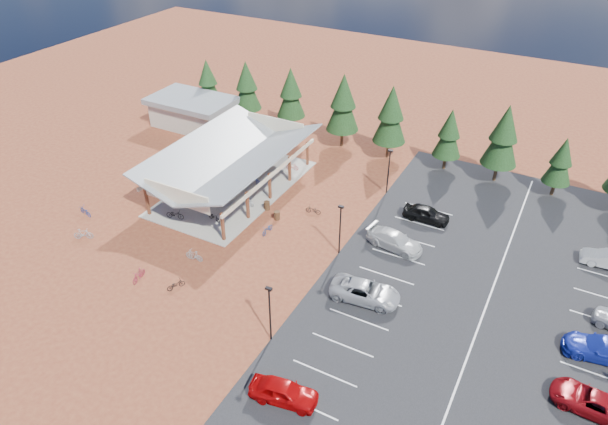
# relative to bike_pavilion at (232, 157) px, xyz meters

# --- Properties ---
(ground) EXTENTS (140.00, 140.00, 0.00)m
(ground) POSITION_rel_bike_pavilion_xyz_m (10.00, -7.00, -3.82)
(ground) COLOR maroon
(ground) RESTS_ON ground
(asphalt_lot) EXTENTS (27.00, 44.00, 0.04)m
(asphalt_lot) POSITION_rel_bike_pavilion_xyz_m (28.50, -4.00, -3.80)
(asphalt_lot) COLOR black
(asphalt_lot) RESTS_ON ground
(concrete_pad) EXTENTS (10.60, 18.60, 0.10)m
(concrete_pad) POSITION_rel_bike_pavilion_xyz_m (0.00, 0.00, -3.77)
(concrete_pad) COLOR gray
(concrete_pad) RESTS_ON ground
(bike_pavilion) EXTENTS (11.65, 19.40, 4.97)m
(bike_pavilion) POSITION_rel_bike_pavilion_xyz_m (0.00, 0.00, 0.00)
(bike_pavilion) COLOR #4F2B16
(bike_pavilion) RESTS_ON concrete_pad
(outbuilding) EXTENTS (11.00, 7.00, 3.90)m
(outbuilding) POSITION_rel_bike_pavilion_xyz_m (-14.00, 11.00, -1.80)
(outbuilding) COLOR #ADA593
(outbuilding) RESTS_ON ground
(lamp_post_0) EXTENTS (0.50, 0.25, 5.14)m
(lamp_post_0) POSITION_rel_bike_pavilion_xyz_m (15.00, -17.00, -0.85)
(lamp_post_0) COLOR black
(lamp_post_0) RESTS_ON ground
(lamp_post_1) EXTENTS (0.50, 0.25, 5.14)m
(lamp_post_1) POSITION_rel_bike_pavilion_xyz_m (15.00, -5.00, -0.85)
(lamp_post_1) COLOR black
(lamp_post_1) RESTS_ON ground
(lamp_post_2) EXTENTS (0.50, 0.25, 5.14)m
(lamp_post_2) POSITION_rel_bike_pavilion_xyz_m (15.00, 7.00, -0.85)
(lamp_post_2) COLOR black
(lamp_post_2) RESTS_ON ground
(trash_bin_0) EXTENTS (0.60, 0.60, 0.90)m
(trash_bin_0) POSITION_rel_bike_pavilion_xyz_m (5.36, -1.90, -3.37)
(trash_bin_0) COLOR #3E2816
(trash_bin_0) RESTS_ON ground
(trash_bin_1) EXTENTS (0.60, 0.60, 0.90)m
(trash_bin_1) POSITION_rel_bike_pavilion_xyz_m (7.18, -2.96, -3.37)
(trash_bin_1) COLOR #3E2816
(trash_bin_1) RESTS_ON ground
(pine_0) EXTENTS (3.31, 3.31, 7.72)m
(pine_0) POSITION_rel_bike_pavilion_xyz_m (-14.47, 15.33, 0.89)
(pine_0) COLOR #382314
(pine_0) RESTS_ON ground
(pine_1) EXTENTS (3.65, 3.65, 8.51)m
(pine_1) POSITION_rel_bike_pavilion_xyz_m (-8.11, 15.30, 1.37)
(pine_1) COLOR #382314
(pine_1) RESTS_ON ground
(pine_2) EXTENTS (3.64, 3.64, 8.47)m
(pine_2) POSITION_rel_bike_pavilion_xyz_m (-1.80, 15.91, 1.35)
(pine_2) COLOR #382314
(pine_2) RESTS_ON ground
(pine_3) EXTENTS (3.99, 3.99, 9.29)m
(pine_3) POSITION_rel_bike_pavilion_xyz_m (5.97, 14.91, 1.85)
(pine_3) COLOR #382314
(pine_3) RESTS_ON ground
(pine_4) EXTENTS (3.87, 3.87, 9.02)m
(pine_4) POSITION_rel_bike_pavilion_xyz_m (12.11, 14.72, 1.68)
(pine_4) COLOR #382314
(pine_4) RESTS_ON ground
(pine_5) EXTENTS (3.17, 3.17, 7.39)m
(pine_5) POSITION_rel_bike_pavilion_xyz_m (18.92, 15.17, 0.68)
(pine_5) COLOR #382314
(pine_5) RESTS_ON ground
(pine_6) EXTENTS (3.86, 3.86, 9.00)m
(pine_6) POSITION_rel_bike_pavilion_xyz_m (24.65, 15.17, 1.67)
(pine_6) COLOR #382314
(pine_6) RESTS_ON ground
(pine_7) EXTENTS (2.89, 2.89, 6.74)m
(pine_7) POSITION_rel_bike_pavilion_xyz_m (30.75, 15.00, 0.29)
(pine_7) COLOR #382314
(pine_7) RESTS_ON ground
(bike_0) EXTENTS (1.96, 1.09, 0.98)m
(bike_0) POSITION_rel_bike_pavilion_xyz_m (-1.74, -7.80, -3.24)
(bike_0) COLOR black
(bike_0) RESTS_ON concrete_pad
(bike_1) EXTENTS (1.57, 0.83, 0.91)m
(bike_1) POSITION_rel_bike_pavilion_xyz_m (-2.78, -0.92, -3.27)
(bike_1) COLOR #96999F
(bike_1) RESTS_ON concrete_pad
(bike_2) EXTENTS (1.99, 1.13, 0.99)m
(bike_2) POSITION_rel_bike_pavilion_xyz_m (-2.96, 0.87, -3.23)
(bike_2) COLOR navy
(bike_2) RESTS_ON concrete_pad
(bike_3) EXTENTS (1.86, 0.82, 1.08)m
(bike_3) POSITION_rel_bike_pavilion_xyz_m (-2.08, 7.09, -3.18)
(bike_3) COLOR maroon
(bike_3) RESTS_ON concrete_pad
(bike_4) EXTENTS (1.75, 0.93, 0.87)m
(bike_4) POSITION_rel_bike_pavilion_xyz_m (1.90, -6.25, -3.29)
(bike_4) COLOR black
(bike_4) RESTS_ON concrete_pad
(bike_5) EXTENTS (1.67, 0.66, 0.98)m
(bike_5) POSITION_rel_bike_pavilion_xyz_m (3.24, -2.42, -3.23)
(bike_5) COLOR #909299
(bike_5) RESTS_ON concrete_pad
(bike_6) EXTENTS (1.80, 0.64, 0.95)m
(bike_6) POSITION_rel_bike_pavilion_xyz_m (1.47, 1.64, -3.25)
(bike_6) COLOR navy
(bike_6) RESTS_ON concrete_pad
(bike_7) EXTENTS (1.52, 0.72, 0.88)m
(bike_7) POSITION_rel_bike_pavilion_xyz_m (3.69, 6.42, -3.28)
(bike_7) COLOR maroon
(bike_7) RESTS_ON concrete_pad
(bike_9) EXTENTS (1.85, 1.38, 1.11)m
(bike_9) POSITION_rel_bike_pavilion_xyz_m (-7.26, -14.49, -3.27)
(bike_9) COLOR gray
(bike_9) RESTS_ON ground
(bike_10) EXTENTS (1.86, 0.94, 0.93)m
(bike_10) POSITION_rel_bike_pavilion_xyz_m (-10.20, -11.53, -3.36)
(bike_10) COLOR navy
(bike_10) RESTS_ON ground
(bike_11) EXTENTS (0.79, 1.85, 1.08)m
(bike_11) POSITION_rel_bike_pavilion_xyz_m (1.51, -16.54, -3.28)
(bike_11) COLOR maroon
(bike_11) RESTS_ON ground
(bike_12) EXTENTS (1.25, 1.70, 0.85)m
(bike_12) POSITION_rel_bike_pavilion_xyz_m (5.01, -15.90, -3.40)
(bike_12) COLOR black
(bike_12) RESTS_ON ground
(bike_13) EXTENTS (1.81, 0.61, 1.07)m
(bike_13) POSITION_rel_bike_pavilion_xyz_m (4.00, -12.11, -3.29)
(bike_13) COLOR #A0A4A9
(bike_13) RESTS_ON ground
(bike_14) EXTENTS (0.63, 1.69, 0.88)m
(bike_14) POSITION_rel_bike_pavilion_xyz_m (7.60, -5.42, -3.39)
(bike_14) COLOR navy
(bike_14) RESTS_ON ground
(bike_16) EXTENTS (1.67, 0.73, 0.85)m
(bike_16) POSITION_rel_bike_pavilion_xyz_m (9.91, -0.34, -3.40)
(bike_16) COLOR black
(bike_16) RESTS_ON ground
(car_0) EXTENTS (4.91, 2.66, 1.59)m
(car_0) POSITION_rel_bike_pavilion_xyz_m (18.59, -21.25, -2.99)
(car_0) COLOR #9B0406
(car_0) RESTS_ON asphalt_lot
(car_2) EXTENTS (6.00, 3.29, 1.59)m
(car_2) POSITION_rel_bike_pavilion_xyz_m (19.49, -9.59, -2.99)
(car_2) COLOR #9A9BA1
(car_2) RESTS_ON asphalt_lot
(car_3) EXTENTS (5.65, 3.01, 1.56)m
(car_3) POSITION_rel_bike_pavilion_xyz_m (19.16, -1.82, -3.00)
(car_3) COLOR #B3B3B3
(car_3) RESTS_ON asphalt_lot
(car_4) EXTENTS (4.62, 1.99, 1.55)m
(car_4) POSITION_rel_bike_pavilion_xyz_m (20.36, 3.88, -3.01)
(car_4) COLOR black
(car_4) RESTS_ON asphalt_lot
(car_6) EXTENTS (5.31, 2.74, 1.43)m
(car_6) POSITION_rel_bike_pavilion_xyz_m (36.66, -12.32, -3.07)
(car_6) COLOR maroon
(car_6) RESTS_ON asphalt_lot
(car_7) EXTENTS (5.96, 3.13, 1.65)m
(car_7) POSITION_rel_bike_pavilion_xyz_m (37.07, -7.07, -2.96)
(car_7) COLOR #17269D
(car_7) RESTS_ON asphalt_lot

